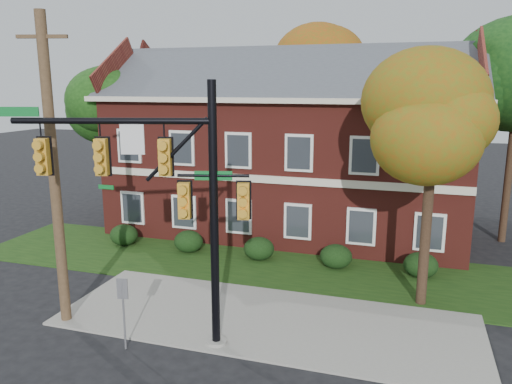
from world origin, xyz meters
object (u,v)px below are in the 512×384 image
(hedge_far_left, at_px, (124,235))
(hedge_left, at_px, (189,241))
(tree_left_rear, at_px, (116,105))
(tree_far_rear, at_px, (337,68))
(apartment_building, at_px, (288,139))
(hedge_center, at_px, (259,249))
(utility_pole, at_px, (54,173))
(tree_near_right, at_px, (441,120))
(traffic_signal, at_px, (164,187))
(sign_post, at_px, (123,302))
(hedge_right, at_px, (336,256))
(hedge_far_right, at_px, (421,265))

(hedge_far_left, bearing_deg, hedge_left, 0.00)
(tree_left_rear, bearing_deg, tree_far_rear, 38.97)
(apartment_building, bearing_deg, tree_far_rear, 80.29)
(hedge_center, height_order, utility_pole, utility_pole)
(hedge_far_left, relative_size, tree_near_right, 0.16)
(hedge_center, distance_m, traffic_signal, 9.20)
(traffic_signal, xyz_separation_m, sign_post, (-1.16, -0.64, -3.41))
(traffic_signal, bearing_deg, utility_pole, 159.97)
(hedge_far_left, bearing_deg, utility_pole, -71.63)
(hedge_right, distance_m, utility_pole, 11.96)
(tree_left_rear, height_order, tree_far_rear, tree_far_rear)
(apartment_building, distance_m, hedge_right, 7.73)
(hedge_far_right, height_order, utility_pole, utility_pole)
(hedge_far_right, height_order, sign_post, sign_post)
(hedge_center, bearing_deg, tree_left_rear, 156.96)
(hedge_left, height_order, sign_post, sign_post)
(apartment_building, distance_m, utility_pole, 13.69)
(hedge_center, distance_m, hedge_far_right, 7.00)
(sign_post, bearing_deg, hedge_left, 90.81)
(hedge_left, xyz_separation_m, hedge_far_right, (10.50, 0.00, 0.00))
(utility_pole, bearing_deg, sign_post, -34.08)
(hedge_far_left, distance_m, sign_post, 10.32)
(traffic_signal, bearing_deg, tree_near_right, 19.49)
(hedge_far_left, bearing_deg, hedge_far_right, 0.00)
(hedge_far_left, xyz_separation_m, tree_left_rear, (-2.73, 4.14, 6.16))
(apartment_building, xyz_separation_m, tree_far_rear, (1.34, 7.84, 3.86))
(hedge_left, relative_size, sign_post, 0.62)
(hedge_far_left, xyz_separation_m, tree_near_right, (14.22, -2.83, 6.14))
(hedge_far_left, xyz_separation_m, hedge_center, (7.00, 0.00, 0.00))
(tree_near_right, xyz_separation_m, tree_far_rear, (-5.88, 15.93, 2.17))
(apartment_building, bearing_deg, tree_left_rear, -173.46)
(hedge_right, distance_m, tree_far_rear, 15.66)
(hedge_far_left, xyz_separation_m, tree_far_rear, (8.34, 13.09, 8.32))
(hedge_center, height_order, hedge_far_right, same)
(hedge_center, distance_m, tree_near_right, 9.90)
(hedge_right, bearing_deg, hedge_far_right, 0.00)
(hedge_left, relative_size, tree_left_rear, 0.16)
(hedge_far_right, xyz_separation_m, sign_post, (-8.54, -8.70, 1.01))
(apartment_building, xyz_separation_m, sign_post, (-1.54, -13.95, -3.45))
(hedge_right, xyz_separation_m, tree_far_rear, (-2.16, 13.09, 8.32))
(hedge_left, relative_size, traffic_signal, 0.18)
(tree_near_right, bearing_deg, hedge_right, 142.72)
(sign_post, bearing_deg, tree_left_rear, 110.65)
(utility_pole, bearing_deg, hedge_right, 29.03)
(utility_pole, bearing_deg, traffic_signal, -20.11)
(hedge_far_right, height_order, tree_near_right, tree_near_right)
(tree_near_right, height_order, tree_left_rear, tree_left_rear)
(hedge_far_left, bearing_deg, sign_post, -57.89)
(tree_near_right, height_order, traffic_signal, tree_near_right)
(apartment_building, xyz_separation_m, tree_near_right, (7.22, -8.09, 1.68))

